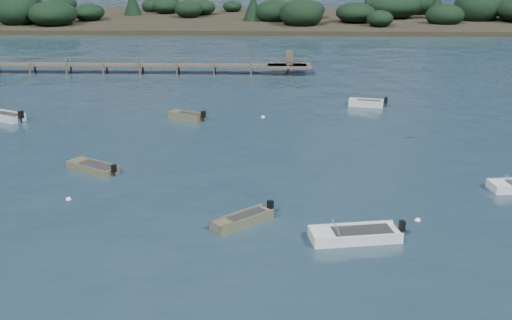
{
  "coord_description": "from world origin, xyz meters",
  "views": [
    {
      "loc": [
        2.1,
        -25.53,
        14.41
      ],
      "look_at": [
        1.05,
        14.0,
        1.0
      ],
      "focal_mm": 45.0,
      "sensor_mm": 36.0,
      "label": 1
    }
  ],
  "objects_px": {
    "tender_far_grey": "(5,118)",
    "dinghy_mid_grey": "(93,169)",
    "jetty": "(68,65)",
    "tender_far_white": "(187,117)",
    "tender_far_grey_b": "(366,104)",
    "dinghy_extra_a": "(242,221)",
    "dinghy_mid_white_a": "(354,236)"
  },
  "relations": [
    {
      "from": "dinghy_mid_grey",
      "to": "jetty",
      "type": "height_order",
      "value": "jetty"
    },
    {
      "from": "tender_far_white",
      "to": "tender_far_grey_b",
      "type": "height_order",
      "value": "tender_far_grey_b"
    },
    {
      "from": "tender_far_grey",
      "to": "dinghy_mid_grey",
      "type": "xyz_separation_m",
      "value": [
        11.04,
        -12.68,
        -0.05
      ]
    },
    {
      "from": "tender_far_grey",
      "to": "dinghy_mid_grey",
      "type": "distance_m",
      "value": 16.81
    },
    {
      "from": "dinghy_mid_grey",
      "to": "jetty",
      "type": "distance_m",
      "value": 35.57
    },
    {
      "from": "dinghy_extra_a",
      "to": "dinghy_mid_grey",
      "type": "bearing_deg",
      "value": 141.48
    },
    {
      "from": "tender_far_grey",
      "to": "tender_far_white",
      "type": "distance_m",
      "value": 15.63
    },
    {
      "from": "dinghy_mid_white_a",
      "to": "dinghy_mid_grey",
      "type": "distance_m",
      "value": 19.09
    },
    {
      "from": "dinghy_mid_white_a",
      "to": "tender_far_grey_b",
      "type": "distance_m",
      "value": 28.82
    },
    {
      "from": "dinghy_extra_a",
      "to": "tender_far_white",
      "type": "relative_size",
      "value": 1.0
    },
    {
      "from": "tender_far_grey_b",
      "to": "dinghy_extra_a",
      "type": "bearing_deg",
      "value": -111.04
    },
    {
      "from": "dinghy_extra_a",
      "to": "dinghy_mid_white_a",
      "type": "relative_size",
      "value": 0.69
    },
    {
      "from": "tender_far_grey",
      "to": "dinghy_mid_grey",
      "type": "relative_size",
      "value": 1.05
    },
    {
      "from": "dinghy_extra_a",
      "to": "jetty",
      "type": "relative_size",
      "value": 0.05
    },
    {
      "from": "dinghy_extra_a",
      "to": "dinghy_mid_grey",
      "type": "height_order",
      "value": "dinghy_extra_a"
    },
    {
      "from": "dinghy_mid_white_a",
      "to": "tender_far_grey",
      "type": "relative_size",
      "value": 1.25
    },
    {
      "from": "tender_far_grey",
      "to": "jetty",
      "type": "xyz_separation_m",
      "value": [
        -0.82,
        20.84,
        0.8
      ]
    },
    {
      "from": "tender_far_white",
      "to": "dinghy_mid_grey",
      "type": "distance_m",
      "value": 14.1
    },
    {
      "from": "dinghy_mid_white_a",
      "to": "jetty",
      "type": "height_order",
      "value": "jetty"
    },
    {
      "from": "tender_far_grey_b",
      "to": "dinghy_mid_white_a",
      "type": "bearing_deg",
      "value": -98.89
    },
    {
      "from": "tender_far_grey_b",
      "to": "jetty",
      "type": "height_order",
      "value": "jetty"
    },
    {
      "from": "tender_far_white",
      "to": "dinghy_mid_grey",
      "type": "xyz_separation_m",
      "value": [
        -4.58,
        -13.33,
        -0.03
      ]
    },
    {
      "from": "tender_far_grey_b",
      "to": "jetty",
      "type": "xyz_separation_m",
      "value": [
        -32.55,
        15.08,
        0.81
      ]
    },
    {
      "from": "dinghy_mid_white_a",
      "to": "dinghy_extra_a",
      "type": "bearing_deg",
      "value": 163.26
    },
    {
      "from": "tender_far_white",
      "to": "tender_far_grey_b",
      "type": "bearing_deg",
      "value": 17.58
    },
    {
      "from": "dinghy_extra_a",
      "to": "tender_far_grey_b",
      "type": "relative_size",
      "value": 0.95
    },
    {
      "from": "dinghy_extra_a",
      "to": "jetty",
      "type": "height_order",
      "value": "jetty"
    },
    {
      "from": "tender_far_grey",
      "to": "dinghy_extra_a",
      "type": "bearing_deg",
      "value": -44.35
    },
    {
      "from": "tender_far_grey",
      "to": "dinghy_mid_grey",
      "type": "height_order",
      "value": "tender_far_grey"
    },
    {
      "from": "tender_far_grey",
      "to": "jetty",
      "type": "bearing_deg",
      "value": 92.25
    },
    {
      "from": "tender_far_white",
      "to": "tender_far_grey_b",
      "type": "relative_size",
      "value": 0.95
    },
    {
      "from": "jetty",
      "to": "dinghy_extra_a",
      "type": "bearing_deg",
      "value": -61.96
    }
  ]
}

